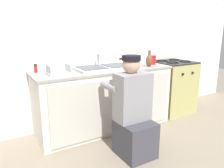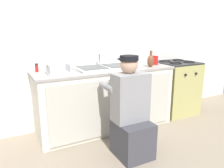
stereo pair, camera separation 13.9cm
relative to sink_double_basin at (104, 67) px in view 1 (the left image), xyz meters
The scene contains 11 objects.
ground_plane 0.92m from the sink_double_basin, 90.00° to the right, with size 12.00×12.00×0.00m, color gray.
back_wall 0.51m from the sink_double_basin, 90.00° to the left, with size 6.00×0.10×2.50m, color silver.
counter_cabinet 0.46m from the sink_double_basin, 90.00° to the right, with size 1.88×0.62×0.82m.
countertop 0.03m from the sink_double_basin, 90.00° to the right, with size 1.92×0.62×0.03m, color #9E9993.
sink_double_basin is the anchor object (origin of this frame).
stove_range 1.37m from the sink_double_basin, ahead, with size 0.63×0.62×0.87m.
plumber_person 0.87m from the sink_double_basin, 94.67° to the right, with size 0.42×0.61×1.10m.
dish_rack_tray 0.64m from the sink_double_basin, behind, with size 0.28×0.22×0.11m.
vase_decorative 0.66m from the sink_double_basin, 14.75° to the right, with size 0.10×0.10×0.23m.
soda_cup_red 0.82m from the sink_double_basin, ahead, with size 0.08×0.08×0.15m.
spice_bottle_red 0.88m from the sink_double_basin, 167.49° to the left, with size 0.04×0.04×0.10m.
Camera 1 is at (-1.40, -2.26, 1.36)m, focal length 35.00 mm.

